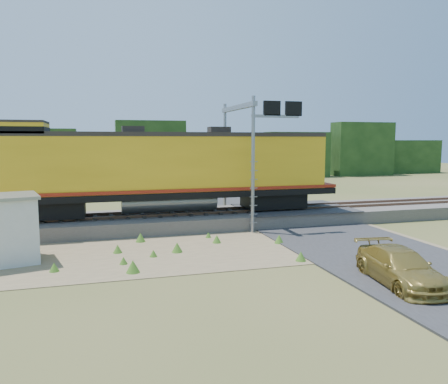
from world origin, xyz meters
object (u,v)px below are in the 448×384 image
object	(u,v)px
signal_gantry	(247,132)
shed	(7,229)
locomotive	(164,168)
car	(400,267)

from	to	relation	value
signal_gantry	shed	bearing A→B (deg)	-158.34
locomotive	shed	xyz separation A→B (m)	(-7.50, -5.63, -2.08)
locomotive	signal_gantry	world-z (taller)	signal_gantry
locomotive	signal_gantry	size ratio (longest dim) A/B	2.68
locomotive	car	distance (m)	14.61
locomotive	shed	distance (m)	9.61
locomotive	car	bearing A→B (deg)	-62.17
locomotive	shed	size ratio (longest dim) A/B	6.86
locomotive	signal_gantry	xyz separation A→B (m)	(4.95, -0.68, 2.11)
car	locomotive	bearing A→B (deg)	125.61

